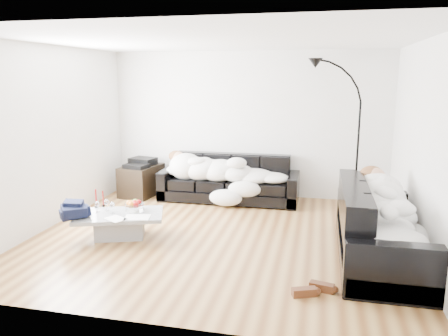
% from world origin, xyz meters
% --- Properties ---
extents(ground, '(5.00, 5.00, 0.00)m').
position_xyz_m(ground, '(0.00, 0.00, 0.00)').
color(ground, brown).
rests_on(ground, ground).
extents(wall_back, '(5.00, 0.02, 2.60)m').
position_xyz_m(wall_back, '(0.00, 2.25, 1.30)').
color(wall_back, silver).
rests_on(wall_back, ground).
extents(wall_left, '(0.02, 4.50, 2.60)m').
position_xyz_m(wall_left, '(-2.50, 0.00, 1.30)').
color(wall_left, silver).
rests_on(wall_left, ground).
extents(wall_right, '(0.02, 4.50, 2.60)m').
position_xyz_m(wall_right, '(2.50, 0.00, 1.30)').
color(wall_right, silver).
rests_on(wall_right, ground).
extents(ceiling, '(5.00, 5.00, 0.00)m').
position_xyz_m(ceiling, '(0.00, 0.00, 2.60)').
color(ceiling, white).
rests_on(ceiling, ground).
extents(sofa_back, '(2.42, 0.84, 0.79)m').
position_xyz_m(sofa_back, '(-0.24, 1.78, 0.40)').
color(sofa_back, black).
rests_on(sofa_back, ground).
extents(sofa_right, '(0.95, 2.23, 0.90)m').
position_xyz_m(sofa_right, '(2.06, -0.33, 0.45)').
color(sofa_right, black).
rests_on(sofa_right, ground).
extents(sleeper_back, '(2.05, 0.71, 0.41)m').
position_xyz_m(sleeper_back, '(-0.24, 1.73, 0.62)').
color(sleeper_back, white).
rests_on(sleeper_back, sofa_back).
extents(sleeper_right, '(0.81, 1.91, 0.47)m').
position_xyz_m(sleeper_right, '(2.06, -0.33, 0.65)').
color(sleeper_right, white).
rests_on(sleeper_right, sofa_right).
extents(teal_cushion, '(0.42, 0.38, 0.20)m').
position_xyz_m(teal_cushion, '(2.00, 0.36, 0.72)').
color(teal_cushion, '#0E664A').
rests_on(teal_cushion, sofa_right).
extents(coffee_table, '(1.31, 1.01, 0.34)m').
position_xyz_m(coffee_table, '(-1.31, -0.33, 0.17)').
color(coffee_table, '#939699').
rests_on(coffee_table, ground).
extents(fruit_bowl, '(0.30, 0.30, 0.16)m').
position_xyz_m(fruit_bowl, '(-1.16, -0.16, 0.42)').
color(fruit_bowl, white).
rests_on(fruit_bowl, coffee_table).
extents(wine_glass_a, '(0.09, 0.09, 0.16)m').
position_xyz_m(wine_glass_a, '(-1.54, -0.24, 0.42)').
color(wine_glass_a, white).
rests_on(wine_glass_a, coffee_table).
extents(wine_glass_b, '(0.07, 0.07, 0.15)m').
position_xyz_m(wine_glass_b, '(-1.63, -0.33, 0.41)').
color(wine_glass_b, white).
rests_on(wine_glass_b, coffee_table).
extents(wine_glass_c, '(0.08, 0.08, 0.16)m').
position_xyz_m(wine_glass_c, '(-1.41, -0.34, 0.42)').
color(wine_glass_c, white).
rests_on(wine_glass_c, coffee_table).
extents(candle_left, '(0.06, 0.06, 0.27)m').
position_xyz_m(candle_left, '(-1.75, -0.14, 0.47)').
color(candle_left, maroon).
rests_on(candle_left, coffee_table).
extents(candle_right, '(0.05, 0.05, 0.23)m').
position_xyz_m(candle_right, '(-1.68, -0.07, 0.45)').
color(candle_right, maroon).
rests_on(candle_right, coffee_table).
extents(newspaper_a, '(0.37, 0.31, 0.01)m').
position_xyz_m(newspaper_a, '(-1.01, -0.44, 0.34)').
color(newspaper_a, silver).
rests_on(newspaper_a, coffee_table).
extents(newspaper_b, '(0.34, 0.31, 0.01)m').
position_xyz_m(newspaper_b, '(-1.26, -0.55, 0.34)').
color(newspaper_b, silver).
rests_on(newspaper_b, coffee_table).
extents(navy_jacket, '(0.49, 0.45, 0.20)m').
position_xyz_m(navy_jacket, '(-1.78, -0.61, 0.51)').
color(navy_jacket, black).
rests_on(navy_jacket, coffee_table).
extents(shoes, '(0.46, 0.37, 0.10)m').
position_xyz_m(shoes, '(1.29, -1.37, 0.05)').
color(shoes, '#472311').
rests_on(shoes, ground).
extents(av_cabinet, '(0.68, 0.88, 0.55)m').
position_xyz_m(av_cabinet, '(-1.90, 1.78, 0.28)').
color(av_cabinet, black).
rests_on(av_cabinet, ground).
extents(stereo, '(0.50, 0.43, 0.13)m').
position_xyz_m(stereo, '(-1.90, 1.78, 0.62)').
color(stereo, black).
rests_on(stereo, av_cabinet).
extents(floor_lamp, '(0.81, 0.40, 2.15)m').
position_xyz_m(floor_lamp, '(1.90, 1.86, 1.08)').
color(floor_lamp, black).
rests_on(floor_lamp, ground).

